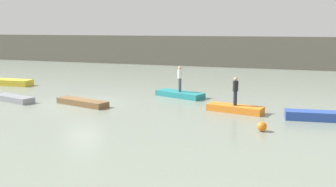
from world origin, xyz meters
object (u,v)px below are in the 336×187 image
(rowboat_grey, at_px, (13,99))
(rowboat_brown, at_px, (82,102))
(rowboat_blue, at_px, (312,116))
(person_dark_shirt, at_px, (235,90))
(mooring_buoy, at_px, (262,127))
(rowboat_teal, at_px, (180,94))
(rowboat_yellow, at_px, (10,82))
(person_white_shirt, at_px, (180,78))
(rowboat_orange, at_px, (235,109))

(rowboat_grey, distance_m, rowboat_brown, 5.02)
(rowboat_blue, relative_size, person_dark_shirt, 1.69)
(mooring_buoy, bearing_deg, rowboat_brown, 167.75)
(rowboat_blue, xyz_separation_m, person_dark_shirt, (-4.19, 0.53, 1.07))
(rowboat_teal, xyz_separation_m, person_dark_shirt, (4.49, -3.55, 1.12))
(person_dark_shirt, height_order, mooring_buoy, person_dark_shirt)
(rowboat_yellow, bearing_deg, rowboat_blue, -14.38)
(person_dark_shirt, bearing_deg, rowboat_brown, -172.47)
(rowboat_brown, xyz_separation_m, rowboat_blue, (13.61, 0.72, 0.05))
(rowboat_brown, height_order, person_dark_shirt, person_dark_shirt)
(person_dark_shirt, bearing_deg, rowboat_teal, 141.66)
(rowboat_brown, height_order, rowboat_blue, rowboat_blue)
(rowboat_teal, bearing_deg, person_white_shirt, 0.00)
(person_white_shirt, distance_m, mooring_buoy, 9.73)
(rowboat_teal, bearing_deg, rowboat_grey, -132.90)
(rowboat_blue, distance_m, person_dark_shirt, 4.35)
(rowboat_blue, bearing_deg, rowboat_grey, 176.39)
(rowboat_blue, relative_size, mooring_buoy, 6.02)
(rowboat_blue, height_order, person_white_shirt, person_white_shirt)
(rowboat_brown, bearing_deg, mooring_buoy, 2.46)
(rowboat_yellow, relative_size, person_dark_shirt, 2.36)
(rowboat_yellow, height_order, mooring_buoy, rowboat_yellow)
(person_dark_shirt, bearing_deg, mooring_buoy, -62.92)
(rowboat_orange, height_order, rowboat_blue, rowboat_blue)
(rowboat_teal, bearing_deg, rowboat_brown, -116.51)
(rowboat_brown, xyz_separation_m, mooring_buoy, (11.31, -2.46, 0.05))
(rowboat_brown, bearing_deg, person_white_shirt, 58.91)
(rowboat_yellow, relative_size, rowboat_brown, 1.03)
(rowboat_grey, relative_size, rowboat_orange, 1.02)
(rowboat_grey, relative_size, rowboat_brown, 0.88)
(rowboat_brown, xyz_separation_m, person_dark_shirt, (9.42, 1.25, 1.13))
(rowboat_teal, bearing_deg, rowboat_yellow, -162.39)
(rowboat_blue, bearing_deg, person_dark_shirt, 165.65)
(rowboat_grey, bearing_deg, rowboat_orange, 20.78)
(rowboat_grey, bearing_deg, rowboat_yellow, 147.69)
(rowboat_yellow, xyz_separation_m, rowboat_blue, (24.02, -4.53, -0.01))
(rowboat_orange, relative_size, rowboat_blue, 1.17)
(mooring_buoy, bearing_deg, rowboat_orange, 117.08)
(rowboat_grey, bearing_deg, rowboat_blue, 17.68)
(rowboat_blue, height_order, person_dark_shirt, person_dark_shirt)
(rowboat_orange, xyz_separation_m, rowboat_blue, (4.19, -0.53, 0.04))
(rowboat_yellow, xyz_separation_m, person_white_shirt, (15.35, -0.45, 1.14))
(rowboat_brown, distance_m, mooring_buoy, 11.58)
(person_white_shirt, relative_size, mooring_buoy, 3.86)
(rowboat_grey, xyz_separation_m, mooring_buoy, (16.31, -2.02, 0.04))
(person_dark_shirt, relative_size, person_white_shirt, 0.92)
(rowboat_yellow, xyz_separation_m, rowboat_orange, (19.83, -4.00, -0.05))
(rowboat_blue, distance_m, person_white_shirt, 9.65)
(rowboat_grey, xyz_separation_m, rowboat_teal, (9.93, 5.24, 0.00))
(person_white_shirt, bearing_deg, rowboat_yellow, 178.31)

